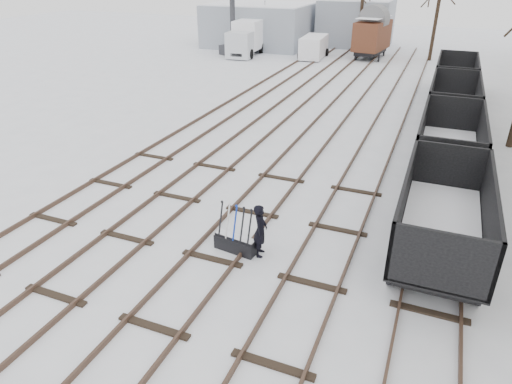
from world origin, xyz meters
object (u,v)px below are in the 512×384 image
ground_frame (236,242)px  worker (260,230)px  freight_wagon_a (441,227)px  box_van_wagon (372,34)px  panel_van (314,47)px  lorry (248,37)px  crane (234,26)px

ground_frame → worker: size_ratio=0.91×
freight_wagon_a → box_van_wagon: bearing=103.2°
ground_frame → panel_van: (-6.41, 30.82, 0.71)m
box_van_wagon → lorry: box_van_wagon is taller
ground_frame → freight_wagon_a: (5.56, 2.08, 0.65)m
crane → worker: bearing=-40.8°
freight_wagon_a → box_van_wagon: 31.49m
lorry → crane: crane is taller
panel_van → ground_frame: bearing=-82.6°
worker → lorry: (-13.29, 30.13, 0.75)m
ground_frame → panel_van: bearing=109.7°
worker → panel_van: (-7.16, 30.72, 0.17)m
box_van_wagon → lorry: (-10.89, -2.49, -0.48)m
worker → box_van_wagon: box_van_wagon is taller
freight_wagon_a → lorry: 33.47m
box_van_wagon → lorry: 11.18m
lorry → box_van_wagon: bearing=8.8°
worker → crane: bearing=12.6°
panel_van → crane: size_ratio=0.46×
freight_wagon_a → panel_van: (-11.97, 28.74, 0.06)m
lorry → panel_van: (6.13, 0.59, -0.58)m
box_van_wagon → panel_van: bearing=-150.5°
crane → box_van_wagon: bearing=36.3°
ground_frame → freight_wagon_a: bearing=28.5°
worker → panel_van: 31.55m
freight_wagon_a → worker: bearing=-157.6°
lorry → ground_frame: bearing=-71.6°
box_van_wagon → crane: size_ratio=0.50×
ground_frame → worker: 0.93m
ground_frame → box_van_wagon: bearing=100.9°
worker → box_van_wagon: (-2.40, 32.62, 1.22)m
panel_van → box_van_wagon: bearing=17.4°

